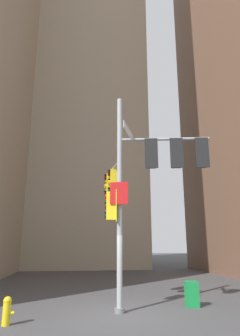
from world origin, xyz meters
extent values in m
plane|color=#474749|center=(0.00, 0.00, 0.00)|extent=(120.00, 120.00, 0.00)
cube|color=tan|center=(-1.75, 22.19, 19.51)|extent=(13.06, 13.06, 39.02)
cylinder|color=#9EA0A3|center=(0.00, 0.00, 3.87)|extent=(0.19, 0.19, 7.73)
cylinder|color=slate|center=(0.00, 0.00, 0.08)|extent=(0.35, 0.35, 0.16)
cylinder|color=#9EA0A3|center=(1.66, -0.29, 6.04)|extent=(3.33, 0.68, 0.11)
cylinder|color=#9EA0A3|center=(-0.11, 0.96, 5.19)|extent=(0.33, 1.94, 0.11)
cube|color=black|center=(1.13, -0.39, 5.44)|extent=(0.48, 0.11, 1.14)
cube|color=black|center=(1.16, -0.20, 5.44)|extent=(0.39, 0.39, 1.00)
cylinder|color=red|center=(1.19, 0.00, 5.79)|extent=(0.21, 0.09, 0.20)
cube|color=black|center=(1.20, 0.00, 5.91)|extent=(0.23, 0.11, 0.02)
cylinder|color=#3C2C06|center=(1.19, 0.00, 5.44)|extent=(0.21, 0.09, 0.20)
cube|color=black|center=(1.20, 0.00, 5.56)|extent=(0.23, 0.11, 0.02)
cylinder|color=#06311C|center=(1.19, 0.00, 5.09)|extent=(0.21, 0.09, 0.20)
cube|color=black|center=(1.20, 0.00, 5.21)|extent=(0.23, 0.11, 0.02)
cube|color=black|center=(2.04, -0.55, 5.44)|extent=(0.48, 0.11, 1.14)
cube|color=black|center=(2.07, -0.36, 5.44)|extent=(0.39, 0.39, 1.00)
cylinder|color=red|center=(2.11, -0.16, 5.79)|extent=(0.21, 0.09, 0.20)
cube|color=black|center=(2.11, -0.16, 5.91)|extent=(0.23, 0.11, 0.02)
cylinder|color=#3C2C06|center=(2.11, -0.16, 5.44)|extent=(0.21, 0.09, 0.20)
cube|color=black|center=(2.11, -0.16, 5.56)|extent=(0.23, 0.11, 0.02)
cylinder|color=#06311C|center=(2.11, -0.16, 5.09)|extent=(0.21, 0.09, 0.20)
cube|color=black|center=(2.11, -0.16, 5.21)|extent=(0.23, 0.11, 0.02)
cube|color=black|center=(2.95, -0.70, 5.44)|extent=(0.48, 0.11, 1.14)
cube|color=black|center=(2.98, -0.52, 5.44)|extent=(0.39, 0.39, 1.00)
cylinder|color=#360605|center=(3.02, -0.32, 5.79)|extent=(0.21, 0.09, 0.20)
cube|color=black|center=(3.02, -0.31, 5.91)|extent=(0.23, 0.11, 0.02)
cylinder|color=yellow|center=(3.02, -0.32, 5.44)|extent=(0.21, 0.09, 0.20)
cube|color=black|center=(3.02, -0.31, 5.56)|extent=(0.23, 0.11, 0.02)
cylinder|color=#06311C|center=(3.02, -0.32, 5.09)|extent=(0.21, 0.09, 0.20)
cube|color=black|center=(3.02, -0.31, 5.21)|extent=(0.23, 0.11, 0.02)
cube|color=yellow|center=(0.08, 0.99, 4.59)|extent=(0.08, 0.48, 1.14)
cube|color=yellow|center=(-0.11, 0.96, 4.59)|extent=(0.38, 0.38, 1.00)
cylinder|color=#360605|center=(-0.31, 0.94, 4.94)|extent=(0.08, 0.21, 0.20)
cube|color=black|center=(-0.32, 0.94, 5.06)|extent=(0.10, 0.23, 0.02)
cylinder|color=yellow|center=(-0.31, 0.94, 4.59)|extent=(0.08, 0.21, 0.20)
cube|color=black|center=(-0.32, 0.94, 4.71)|extent=(0.10, 0.23, 0.02)
cylinder|color=#06311C|center=(-0.31, 0.94, 4.24)|extent=(0.08, 0.21, 0.20)
cube|color=black|center=(-0.32, 0.94, 4.36)|extent=(0.10, 0.23, 0.02)
cube|color=yellow|center=(-0.01, 1.76, 4.59)|extent=(0.08, 0.48, 1.14)
cube|color=yellow|center=(-0.20, 1.74, 4.59)|extent=(0.38, 0.38, 1.00)
cylinder|color=#360605|center=(-0.40, 1.71, 4.94)|extent=(0.08, 0.21, 0.20)
cube|color=black|center=(-0.41, 1.71, 5.06)|extent=(0.10, 0.23, 0.02)
cylinder|color=yellow|center=(-0.40, 1.71, 4.59)|extent=(0.08, 0.21, 0.20)
cube|color=black|center=(-0.41, 1.71, 4.71)|extent=(0.10, 0.23, 0.02)
cylinder|color=#06311C|center=(-0.40, 1.71, 4.24)|extent=(0.08, 0.21, 0.20)
cube|color=black|center=(-0.41, 1.71, 4.36)|extent=(0.10, 0.23, 0.02)
cube|color=yellow|center=(-0.10, 0.02, 3.53)|extent=(0.11, 0.48, 1.14)
cube|color=yellow|center=(-0.29, 0.05, 3.53)|extent=(0.39, 0.39, 1.00)
cylinder|color=red|center=(-0.49, 0.08, 3.88)|extent=(0.09, 0.21, 0.20)
cube|color=black|center=(-0.50, 0.08, 4.00)|extent=(0.11, 0.23, 0.02)
cylinder|color=#3C2C06|center=(-0.49, 0.08, 3.53)|extent=(0.09, 0.21, 0.20)
cube|color=black|center=(-0.50, 0.08, 3.65)|extent=(0.11, 0.23, 0.02)
cylinder|color=#06311C|center=(-0.49, 0.08, 3.18)|extent=(0.09, 0.21, 0.20)
cube|color=black|center=(-0.50, 0.08, 3.30)|extent=(0.11, 0.23, 0.02)
cube|color=white|center=(0.33, -0.13, 6.34)|extent=(0.60, 1.51, 0.28)
cube|color=#19479E|center=(0.33, -0.13, 6.34)|extent=(0.58, 1.47, 0.24)
cube|color=red|center=(-0.05, -0.21, 3.96)|extent=(0.63, 0.16, 0.80)
cube|color=white|center=(-0.05, -0.21, 3.96)|extent=(0.59, 0.14, 0.76)
cylinder|color=yellow|center=(-3.35, -1.13, 0.29)|extent=(0.22, 0.22, 0.59)
sphere|color=yellow|center=(-3.35, -1.13, 0.65)|extent=(0.23, 0.23, 0.23)
cylinder|color=yellow|center=(-3.19, -1.13, 0.32)|extent=(0.10, 0.09, 0.09)
cube|color=#198C3F|center=(2.72, 0.58, 0.44)|extent=(0.44, 0.36, 0.88)
cube|color=black|center=(2.94, 0.58, 0.62)|extent=(0.01, 0.29, 0.32)
camera|label=1|loc=(-1.28, -10.49, 2.23)|focal=31.46mm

